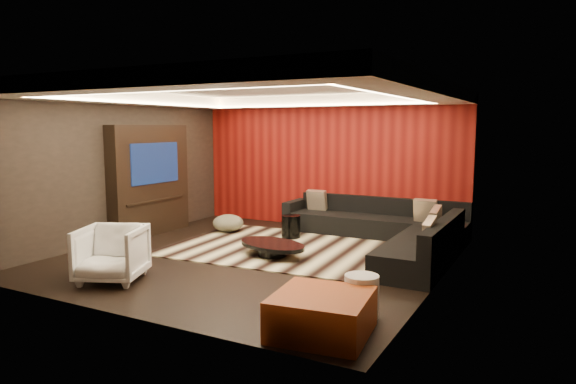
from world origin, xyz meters
The scene contains 26 objects.
floor centered at (0.00, 0.00, -0.01)m, with size 6.00×6.00×0.02m, color black.
ceiling centered at (0.00, 0.00, 2.81)m, with size 6.00×6.00×0.02m, color silver.
wall_back centered at (0.00, 3.01, 1.40)m, with size 6.00×0.02×2.80m, color black.
wall_left centered at (-3.01, 0.00, 1.40)m, with size 0.02×6.00×2.80m, color black.
wall_right centered at (3.01, 0.00, 1.40)m, with size 0.02×6.00×2.80m, color black.
red_feature_wall centered at (0.00, 2.97, 1.40)m, with size 5.98×0.05×2.78m, color #6B0C0A.
soffit_back centered at (0.00, 2.70, 2.69)m, with size 6.00×0.60×0.22m, color silver.
soffit_front centered at (0.00, -2.70, 2.69)m, with size 6.00×0.60×0.22m, color silver.
soffit_left centered at (-2.70, 0.00, 2.69)m, with size 0.60×4.80×0.22m, color silver.
soffit_right centered at (2.70, 0.00, 2.69)m, with size 0.60×4.80×0.22m, color silver.
cove_back centered at (0.00, 2.36, 2.60)m, with size 4.80×0.08×0.04m, color #FFD899.
cove_front centered at (0.00, -2.36, 2.60)m, with size 4.80×0.08×0.04m, color #FFD899.
cove_left centered at (-2.36, 0.00, 2.60)m, with size 0.08×4.80×0.04m, color #FFD899.
cove_right centered at (2.36, 0.00, 2.60)m, with size 0.08×4.80×0.04m, color #FFD899.
tv_surround centered at (-2.85, 0.60, 1.10)m, with size 0.30×2.00×2.20m, color black.
tv_screen centered at (-2.69, 0.60, 1.45)m, with size 0.04×1.30×0.80m, color black.
tv_shelf centered at (-2.69, 0.60, 0.70)m, with size 0.04×1.60×0.04m, color black.
rug centered at (0.16, 0.81, 0.01)m, with size 4.00×3.00×0.02m, color beige.
coffee_table centered at (0.24, 0.16, 0.13)m, with size 1.31×1.31×0.22m, color black.
drum_stool centered at (-0.15, 1.57, 0.24)m, with size 0.37×0.37×0.44m, color black.
striped_pouf centered at (-1.57, 1.48, 0.19)m, with size 0.64×0.64×0.35m, color beige.
white_side_table centered at (2.50, -1.74, 0.25)m, with size 0.39×0.39×0.49m, color white.
orange_ottoman centered at (2.30, -2.40, 0.22)m, with size 0.97×0.97×0.43m, color #A03614.
armchair centered at (-1.08, -2.09, 0.39)m, with size 0.84×0.86×0.79m, color white.
sectional_sofa centered at (1.73, 1.86, 0.26)m, with size 3.65×3.50×0.75m.
throw_pillows centered at (1.89, 1.70, 0.62)m, with size 3.18×2.73×0.50m.
Camera 1 is at (4.42, -7.12, 2.16)m, focal length 32.00 mm.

